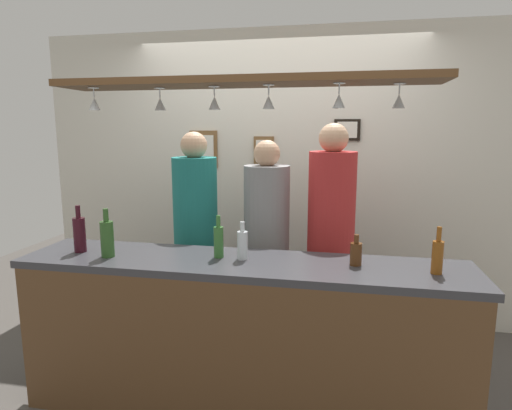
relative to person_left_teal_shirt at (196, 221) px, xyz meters
The scene contains 22 objects.
ground_plane 1.21m from the person_left_teal_shirt, 33.24° to the right, with size 8.00×8.00×0.00m, color #4C4742.
back_wall 0.96m from the person_left_teal_shirt, 55.29° to the left, with size 4.40×0.06×2.60m, color silver.
bar_counter 1.07m from the person_left_teal_shirt, 58.17° to the right, with size 2.70×0.55×0.96m.
overhead_glass_rack 1.27m from the person_left_teal_shirt, 50.84° to the right, with size 2.20×0.36×0.04m, color brown.
hanging_wineglass_far_left 1.17m from the person_left_teal_shirt, 117.19° to the right, with size 0.07×0.07×0.13m.
hanging_wineglass_left 1.05m from the person_left_teal_shirt, 89.05° to the right, with size 0.07×0.07×0.13m.
hanging_wineglass_center_left 1.12m from the person_left_teal_shirt, 60.82° to the right, with size 0.07×0.07×0.13m.
hanging_wineglass_center 1.28m from the person_left_teal_shirt, 44.49° to the right, with size 0.07×0.07×0.13m.
hanging_wineglass_center_right 1.53m from the person_left_teal_shirt, 32.81° to the right, with size 0.07×0.07×0.13m.
hanging_wineglass_right 1.73m from the person_left_teal_shirt, 23.37° to the right, with size 0.07×0.07×0.13m.
person_left_teal_shirt is the anchor object (origin of this frame).
person_middle_grey_shirt 0.56m from the person_left_teal_shirt, ahead, with size 0.34×0.34×1.66m.
person_right_red_shirt 1.03m from the person_left_teal_shirt, ahead, with size 0.34×0.34×1.78m.
bottle_beer_brown_stubby 1.35m from the person_left_teal_shirt, 28.47° to the right, with size 0.07×0.07×0.18m.
bottle_beer_amber_tall 1.77m from the person_left_teal_shirt, 23.78° to the right, with size 0.06×0.06×0.26m.
bottle_champagne_green 0.83m from the person_left_teal_shirt, 111.08° to the right, with size 0.08×0.08×0.30m.
bottle_beer_green_import 0.75m from the person_left_teal_shirt, 60.18° to the right, with size 0.06×0.06×0.26m.
bottle_soda_clear 0.84m from the person_left_teal_shirt, 51.42° to the right, with size 0.06×0.06×0.23m.
bottle_wine_dark_red 0.88m from the person_left_teal_shirt, 126.85° to the right, with size 0.08×0.08×0.30m.
picture_frame_caricature 0.89m from the person_left_teal_shirt, 102.52° to the left, with size 0.26×0.02×0.34m.
picture_frame_crest 0.96m from the person_left_teal_shirt, 60.44° to the left, with size 0.18×0.02×0.26m.
picture_frame_upper_small 1.50m from the person_left_teal_shirt, 32.29° to the left, with size 0.22×0.02×0.18m.
Camera 1 is at (0.57, -2.75, 1.73)m, focal length 30.19 mm.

